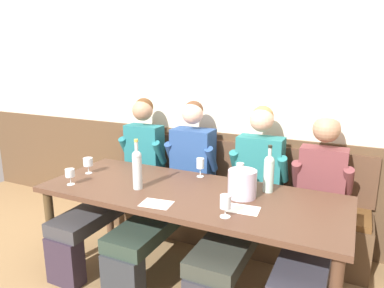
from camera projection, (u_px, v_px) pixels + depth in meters
room_wall_back at (235, 92)px, 3.33m from camera, size 6.80×0.08×2.80m
wood_wainscot_panel at (231, 183)px, 3.50m from camera, size 6.80×0.03×1.01m
wall_bench at (223, 212)px, 3.37m from camera, size 2.56×0.42×0.94m
dining_table at (189, 201)px, 2.63m from camera, size 2.26×0.86×0.76m
person_right_seat at (123, 176)px, 3.30m from camera, size 0.48×1.33×1.33m
person_center_right_seat at (176, 184)px, 3.09m from camera, size 0.49×1.34×1.33m
person_center_left_seat at (247, 198)px, 2.80m from camera, size 0.50×1.33×1.33m
person_left_seat at (315, 210)px, 2.58m from camera, size 0.47×1.34×1.30m
ice_bucket at (242, 184)px, 2.49m from camera, size 0.20×0.20×0.20m
wine_bottle_clear_water at (269, 172)px, 2.58m from camera, size 0.08×0.08×0.36m
wine_bottle_amber_mid at (137, 168)px, 2.63m from camera, size 0.07×0.07×0.38m
wine_glass_near_bucket at (225, 202)px, 2.18m from camera, size 0.07×0.07×0.14m
wine_glass_left_end at (240, 169)px, 2.76m from camera, size 0.07×0.07×0.16m
wine_glass_center_front at (200, 164)px, 2.91m from camera, size 0.06×0.06×0.16m
wine_glass_by_bottle at (70, 174)px, 2.73m from camera, size 0.07×0.07×0.13m
wine_glass_center_rear at (88, 163)px, 3.00m from camera, size 0.08×0.08×0.14m
tasting_sheet_left_guest at (156, 204)px, 2.39m from camera, size 0.23×0.17×0.00m
tasting_sheet_right_guest at (243, 209)px, 2.30m from camera, size 0.22×0.17×0.00m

